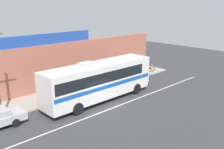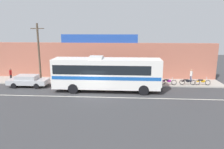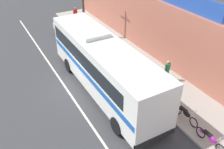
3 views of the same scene
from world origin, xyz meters
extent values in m
plane|color=#3A3A3D|center=(0.00, 0.00, 0.00)|extent=(70.00, 70.00, 0.00)
cube|color=#A8A399|center=(0.00, 5.20, 0.07)|extent=(30.00, 3.60, 0.14)
cube|color=#B26651|center=(0.00, 7.35, 2.40)|extent=(30.00, 0.70, 4.80)
cube|color=silver|center=(0.00, -0.80, 0.00)|extent=(30.00, 0.14, 0.01)
cube|color=white|center=(1.26, 1.39, 1.99)|extent=(11.42, 2.52, 3.10)
cube|color=black|center=(0.81, 1.39, 2.54)|extent=(10.05, 2.54, 0.96)
cube|color=#1956B2|center=(1.26, 1.39, 1.69)|extent=(11.19, 2.54, 0.36)
cube|color=black|center=(6.94, 1.39, 2.44)|extent=(0.04, 2.27, 1.40)
cube|color=black|center=(6.93, 1.39, 0.62)|extent=(0.12, 2.52, 0.36)
cube|color=silver|center=(0.12, 1.39, 3.66)|extent=(1.40, 1.77, 0.24)
cylinder|color=black|center=(5.15, 2.56, 0.52)|extent=(1.04, 0.32, 1.04)
cylinder|color=black|center=(5.15, 0.22, 0.52)|extent=(1.04, 0.32, 1.04)
cylinder|color=black|center=(-2.16, 2.56, 0.52)|extent=(1.04, 0.32, 1.04)
cylinder|color=black|center=(-2.16, 0.22, 0.52)|extent=(1.04, 0.32, 1.04)
cube|color=#B7BABF|center=(-8.05, 2.48, 0.61)|extent=(4.54, 1.74, 0.56)
cube|color=#B7BABF|center=(-8.15, 2.48, 1.13)|extent=(2.36, 1.57, 0.48)
cube|color=black|center=(-7.27, 2.48, 1.09)|extent=(0.21, 1.46, 0.34)
cylinder|color=black|center=(-6.73, 3.30, 0.31)|extent=(0.62, 0.20, 0.62)
cylinder|color=black|center=(-6.73, 1.66, 0.31)|extent=(0.62, 0.20, 0.62)
cylinder|color=black|center=(-9.36, 3.30, 0.31)|extent=(0.62, 0.20, 0.62)
cylinder|color=black|center=(-9.36, 1.66, 0.31)|extent=(0.62, 0.20, 0.62)
cylinder|color=brown|center=(-7.01, 3.70, 3.70)|extent=(0.22, 0.22, 7.12)
torus|color=black|center=(7.66, 3.84, 0.45)|extent=(0.62, 0.06, 0.62)
cylinder|color=silver|center=(8.89, 3.84, 0.75)|extent=(0.34, 0.04, 0.65)
cylinder|color=silver|center=(8.79, 3.84, 1.07)|extent=(0.03, 0.56, 0.03)
ellipsoid|color=#991E8C|center=(8.38, 3.84, 0.63)|extent=(0.56, 0.22, 0.34)
cube|color=black|center=(8.08, 3.84, 0.75)|extent=(0.52, 0.20, 0.10)
ellipsoid|color=#991E8C|center=(7.72, 3.84, 0.59)|extent=(0.36, 0.14, 0.16)
torus|color=black|center=(6.92, 4.07, 0.45)|extent=(0.62, 0.06, 0.62)
torus|color=black|center=(5.64, 4.07, 0.45)|extent=(0.62, 0.06, 0.62)
cylinder|color=silver|center=(6.84, 4.07, 0.75)|extent=(0.34, 0.04, 0.65)
cylinder|color=silver|center=(6.74, 4.07, 1.07)|extent=(0.03, 0.56, 0.03)
ellipsoid|color=black|center=(6.35, 4.07, 0.63)|extent=(0.56, 0.22, 0.34)
cube|color=black|center=(6.05, 4.07, 0.75)|extent=(0.52, 0.20, 0.10)
ellipsoid|color=black|center=(5.70, 4.07, 0.59)|extent=(0.36, 0.14, 0.16)
cylinder|color=navy|center=(2.61, 5.81, 0.53)|extent=(0.13, 0.13, 0.78)
cylinder|color=navy|center=(2.61, 5.63, 0.53)|extent=(0.13, 0.13, 0.78)
cylinder|color=#2D7A4C|center=(2.61, 5.72, 1.22)|extent=(0.30, 0.30, 0.59)
sphere|color=tan|center=(2.61, 5.72, 1.65)|extent=(0.21, 0.21, 0.21)
cylinder|color=#2D7A4C|center=(2.61, 5.92, 1.25)|extent=(0.08, 0.08, 0.54)
cylinder|color=#2D7A4C|center=(2.61, 5.52, 1.25)|extent=(0.08, 0.08, 0.54)
cylinder|color=black|center=(-11.24, 4.58, 0.54)|extent=(0.13, 0.13, 0.79)
cylinder|color=black|center=(-11.24, 4.40, 0.54)|extent=(0.13, 0.13, 0.79)
cylinder|color=red|center=(-11.24, 4.49, 1.23)|extent=(0.30, 0.30, 0.59)
sphere|color=#A37556|center=(-11.24, 4.49, 1.66)|extent=(0.21, 0.21, 0.21)
cylinder|color=red|center=(-11.24, 4.69, 1.26)|extent=(0.08, 0.08, 0.55)
cylinder|color=red|center=(-11.24, 4.29, 1.26)|extent=(0.08, 0.08, 0.55)
camera|label=1|loc=(-13.41, -15.61, 8.83)|focal=40.74mm
camera|label=2|loc=(3.33, -20.56, 6.70)|focal=33.77mm
camera|label=3|loc=(13.44, -4.74, 10.10)|focal=39.57mm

